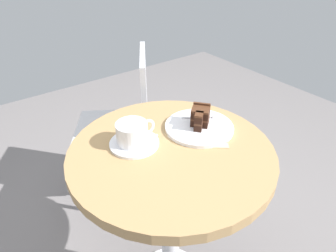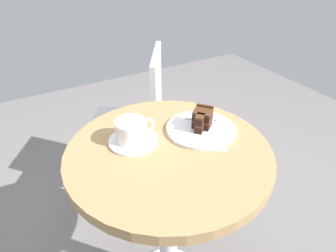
# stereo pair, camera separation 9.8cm
# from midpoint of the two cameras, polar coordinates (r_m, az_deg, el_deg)

# --- Properties ---
(cafe_table) EXTENTS (0.65, 0.65, 0.73)m
(cafe_table) POSITION_cam_midpoint_polar(r_m,az_deg,el_deg) (1.03, 2.88, -10.37)
(cafe_table) COLOR #A37F51
(cafe_table) RESTS_ON ground
(saucer) EXTENTS (0.16, 0.16, 0.01)m
(saucer) POSITION_cam_midpoint_polar(r_m,az_deg,el_deg) (0.97, -3.79, -2.94)
(saucer) COLOR white
(saucer) RESTS_ON cafe_table
(coffee_cup) EXTENTS (0.14, 0.10, 0.07)m
(coffee_cup) POSITION_cam_midpoint_polar(r_m,az_deg,el_deg) (0.95, -4.05, -0.86)
(coffee_cup) COLOR white
(coffee_cup) RESTS_ON saucer
(teaspoon) EXTENTS (0.06, 0.09, 0.00)m
(teaspoon) POSITION_cam_midpoint_polar(r_m,az_deg,el_deg) (0.99, -1.15, -1.37)
(teaspoon) COLOR silver
(teaspoon) RESTS_ON saucer
(cake_plate) EXTENTS (0.24, 0.24, 0.01)m
(cake_plate) POSITION_cam_midpoint_polar(r_m,az_deg,el_deg) (1.03, 8.98, -0.66)
(cake_plate) COLOR white
(cake_plate) RESTS_ON cafe_table
(cake_slice) EXTENTS (0.09, 0.09, 0.07)m
(cake_slice) POSITION_cam_midpoint_polar(r_m,az_deg,el_deg) (1.02, 9.25, 1.28)
(cake_slice) COLOR black
(cake_slice) RESTS_ON cake_plate
(fork) EXTENTS (0.13, 0.09, 0.00)m
(fork) POSITION_cam_midpoint_polar(r_m,az_deg,el_deg) (1.08, 10.68, 1.15)
(fork) COLOR silver
(fork) RESTS_ON cake_plate
(napkin) EXTENTS (0.17, 0.18, 0.00)m
(napkin) POSITION_cam_midpoint_polar(r_m,az_deg,el_deg) (1.00, 10.46, -2.34)
(napkin) COLOR tan
(napkin) RESTS_ON cafe_table
(cafe_chair) EXTENTS (0.52, 0.52, 0.84)m
(cafe_chair) POSITION_cam_midpoint_polar(r_m,az_deg,el_deg) (1.56, -3.68, 2.01)
(cafe_chair) COLOR #BCBCC1
(cafe_chair) RESTS_ON ground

